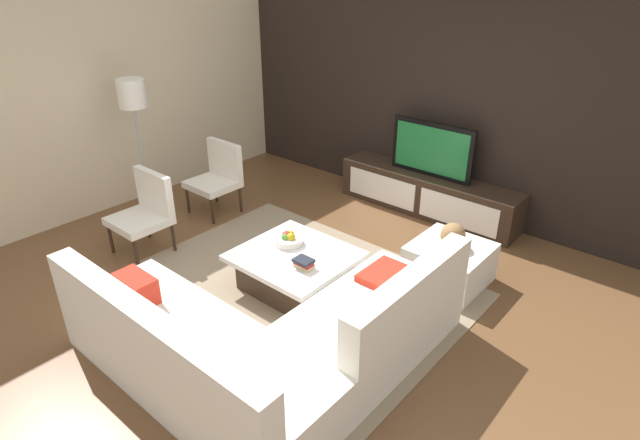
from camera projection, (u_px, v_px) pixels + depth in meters
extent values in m
plane|color=brown|center=(296.00, 296.00, 4.95)|extent=(14.00, 14.00, 0.00)
cube|color=black|center=(450.00, 97.00, 6.14)|extent=(6.40, 0.12, 2.80)
cube|color=beige|center=(112.00, 93.00, 6.31)|extent=(0.12, 5.20, 2.80)
cube|color=gray|center=(289.00, 291.00, 5.00)|extent=(3.15, 2.55, 0.01)
cube|color=#332319|center=(427.00, 194.00, 6.46)|extent=(2.31, 0.46, 0.50)
cube|color=white|center=(381.00, 188.00, 6.61)|extent=(0.98, 0.01, 0.35)
cube|color=white|center=(458.00, 212.00, 5.99)|extent=(0.98, 0.01, 0.35)
cube|color=black|center=(432.00, 149.00, 6.20)|extent=(1.06, 0.05, 0.66)
cube|color=#1E7238|center=(431.00, 150.00, 6.18)|extent=(0.96, 0.01, 0.55)
cube|color=white|center=(196.00, 360.00, 3.86)|extent=(2.35, 0.85, 0.43)
cube|color=white|center=(148.00, 337.00, 3.44)|extent=(2.35, 0.18, 0.42)
cube|color=white|center=(371.00, 325.00, 4.22)|extent=(0.85, 1.50, 0.43)
cube|color=white|center=(411.00, 298.00, 3.83)|extent=(0.18, 1.50, 0.42)
cube|color=red|center=(136.00, 288.00, 4.12)|extent=(0.36, 0.20, 0.22)
cube|color=red|center=(398.00, 280.00, 4.36)|extent=(0.60, 0.44, 0.06)
cube|color=#332319|center=(295.00, 273.00, 5.00)|extent=(0.84, 0.78, 0.33)
cube|color=white|center=(295.00, 256.00, 4.91)|extent=(1.05, 0.97, 0.05)
cylinder|color=#332319|center=(110.00, 237.00, 5.59)|extent=(0.04, 0.04, 0.38)
cylinder|color=#332319|center=(136.00, 252.00, 5.31)|extent=(0.04, 0.04, 0.38)
cylinder|color=#332319|center=(147.00, 222.00, 5.90)|extent=(0.04, 0.04, 0.38)
cylinder|color=#332319|center=(173.00, 236.00, 5.61)|extent=(0.04, 0.04, 0.38)
cube|color=white|center=(139.00, 221.00, 5.52)|extent=(0.57, 0.53, 0.08)
cube|color=white|center=(154.00, 191.00, 5.55)|extent=(0.57, 0.08, 0.45)
cylinder|color=#A5A5AA|center=(151.00, 211.00, 6.56)|extent=(0.28, 0.28, 0.02)
cylinder|color=#A5A5AA|center=(143.00, 161.00, 6.26)|extent=(0.03, 0.03, 1.32)
cylinder|color=white|center=(131.00, 93.00, 5.88)|extent=(0.32, 0.32, 0.32)
cube|color=white|center=(449.00, 264.00, 5.09)|extent=(0.70, 0.70, 0.40)
cylinder|color=silver|center=(288.00, 241.00, 5.06)|extent=(0.28, 0.28, 0.07)
sphere|color=gold|center=(291.00, 237.00, 5.01)|extent=(0.09, 0.09, 0.09)
sphere|color=gold|center=(291.00, 234.00, 5.07)|extent=(0.07, 0.07, 0.07)
sphere|color=#B23326|center=(287.00, 235.00, 5.05)|extent=(0.09, 0.09, 0.09)
sphere|color=#4C8C33|center=(285.00, 237.00, 5.02)|extent=(0.07, 0.07, 0.07)
cylinder|color=#332319|center=(188.00, 199.00, 6.48)|extent=(0.04, 0.04, 0.38)
cylinder|color=#332319|center=(212.00, 210.00, 6.20)|extent=(0.04, 0.04, 0.38)
cylinder|color=#332319|center=(216.00, 188.00, 6.78)|extent=(0.04, 0.04, 0.38)
cylinder|color=#332319|center=(240.00, 198.00, 6.50)|extent=(0.04, 0.04, 0.38)
cube|color=white|center=(213.00, 184.00, 6.40)|extent=(0.56, 0.52, 0.08)
cube|color=white|center=(225.00, 159.00, 6.43)|extent=(0.56, 0.08, 0.45)
sphere|color=#997247|center=(453.00, 235.00, 4.95)|extent=(0.24, 0.24, 0.24)
cube|color=#CCB78C|center=(304.00, 266.00, 4.68)|extent=(0.17, 0.11, 0.03)
cube|color=maroon|center=(304.00, 263.00, 4.67)|extent=(0.17, 0.10, 0.03)
cube|color=#1E232D|center=(303.00, 260.00, 4.65)|extent=(0.17, 0.13, 0.03)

